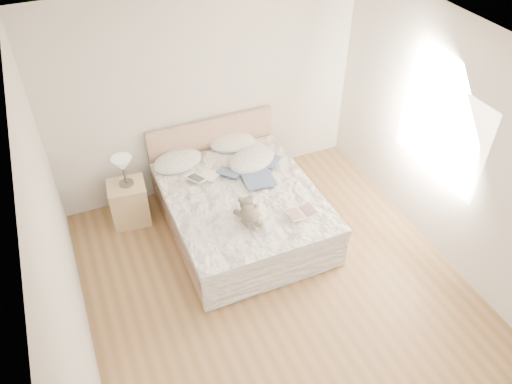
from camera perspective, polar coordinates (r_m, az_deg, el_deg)
floor at (r=5.58m, az=2.94°, el=-11.69°), size 4.00×4.50×0.00m
ceiling at (r=3.85m, az=4.31°, el=14.12°), size 4.00×4.50×0.00m
wall_back at (r=6.33m, az=-5.64°, el=11.20°), size 4.00×0.02×2.70m
wall_left at (r=4.32m, az=-21.32°, el=-8.03°), size 0.02×4.50×2.70m
wall_right at (r=5.63m, az=22.15°, el=4.20°), size 0.02×4.50×2.70m
window at (r=5.74m, az=20.40°, el=6.63°), size 0.02×1.30×1.10m
bed at (r=6.11m, az=-1.80°, el=-1.83°), size 1.72×2.14×1.00m
nightstand at (r=6.41m, az=-14.28°, el=-1.20°), size 0.49×0.45×0.56m
table_lamp at (r=6.10m, az=-14.99°, el=2.93°), size 0.28×0.28×0.39m
pillow_left at (r=6.37m, az=-8.95°, el=3.52°), size 0.73×0.58×0.19m
pillow_middle at (r=6.64m, az=-2.71°, el=5.65°), size 0.67×0.52×0.18m
pillow_right at (r=6.32m, az=-0.48°, el=3.75°), size 0.82×0.73×0.20m
blouse at (r=6.09m, az=0.00°, el=1.99°), size 0.62×0.66×0.02m
photo_book at (r=6.08m, az=-6.12°, el=1.68°), size 0.39×0.36×0.02m
childrens_book at (r=5.58m, az=5.21°, el=-2.38°), size 0.35×0.25×0.02m
teddy_bear at (r=5.45m, az=-0.78°, el=-3.15°), size 0.29×0.38×0.19m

